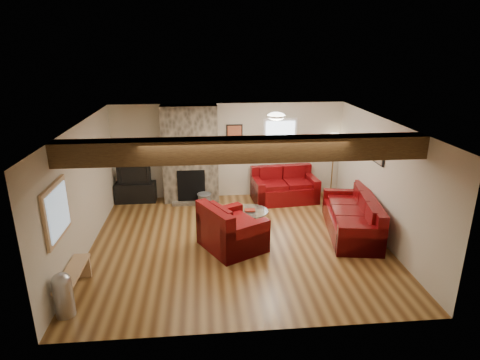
# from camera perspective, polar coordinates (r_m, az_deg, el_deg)

# --- Properties ---
(room) EXTENTS (8.00, 8.00, 8.00)m
(room) POSITION_cam_1_polar(r_m,az_deg,el_deg) (7.96, -0.30, -0.81)
(room) COLOR brown
(room) RESTS_ON ground
(floor) EXTENTS (6.00, 6.00, 0.00)m
(floor) POSITION_cam_1_polar(r_m,az_deg,el_deg) (8.46, -0.29, -8.82)
(floor) COLOR brown
(floor) RESTS_ON ground
(oak_beam) EXTENTS (6.00, 0.36, 0.38)m
(oak_beam) POSITION_cam_1_polar(r_m,az_deg,el_deg) (6.46, 0.66, 4.36)
(oak_beam) COLOR black
(oak_beam) RESTS_ON room
(chimney_breast) EXTENTS (1.40, 0.67, 2.50)m
(chimney_breast) POSITION_cam_1_polar(r_m,az_deg,el_deg) (10.33, -7.07, 3.47)
(chimney_breast) COLOR #3C372E
(chimney_breast) RESTS_ON floor
(back_window) EXTENTS (0.90, 0.08, 1.10)m
(back_window) POSITION_cam_1_polar(r_m,az_deg,el_deg) (10.64, 5.70, 5.81)
(back_window) COLOR white
(back_window) RESTS_ON room
(hatch_window) EXTENTS (0.08, 1.00, 0.90)m
(hatch_window) POSITION_cam_1_polar(r_m,az_deg,el_deg) (6.86, -24.61, -4.11)
(hatch_window) COLOR tan
(hatch_window) RESTS_ON room
(ceiling_dome) EXTENTS (0.40, 0.40, 0.18)m
(ceiling_dome) POSITION_cam_1_polar(r_m,az_deg,el_deg) (8.64, 5.18, 8.84)
(ceiling_dome) COLOR white
(ceiling_dome) RESTS_ON room
(artwork_back) EXTENTS (0.42, 0.06, 0.52)m
(artwork_back) POSITION_cam_1_polar(r_m,az_deg,el_deg) (10.45, -0.79, 6.50)
(artwork_back) COLOR black
(artwork_back) RESTS_ON room
(artwork_right) EXTENTS (0.06, 0.55, 0.42)m
(artwork_right) POSITION_cam_1_polar(r_m,az_deg,el_deg) (8.84, 19.03, 3.53)
(artwork_right) COLOR black
(artwork_right) RESTS_ON room
(sofa_three) EXTENTS (1.27, 2.34, 0.86)m
(sofa_three) POSITION_cam_1_polar(r_m,az_deg,el_deg) (9.01, 15.56, -4.77)
(sofa_three) COLOR #4D0605
(sofa_three) RESTS_ON floor
(loveseat) EXTENTS (1.72, 1.09, 0.87)m
(loveseat) POSITION_cam_1_polar(r_m,az_deg,el_deg) (10.51, 6.37, -0.71)
(loveseat) COLOR #4D0605
(loveseat) RESTS_ON floor
(armchair_red) EXTENTS (1.45, 1.51, 0.94)m
(armchair_red) POSITION_cam_1_polar(r_m,az_deg,el_deg) (8.06, -1.09, -6.55)
(armchair_red) COLOR #4D0605
(armchair_red) RESTS_ON floor
(coffee_table) EXTENTS (0.81, 0.81, 0.43)m
(coffee_table) POSITION_cam_1_polar(r_m,az_deg,el_deg) (9.04, 1.42, -5.55)
(coffee_table) COLOR #452B16
(coffee_table) RESTS_ON floor
(tv_cabinet) EXTENTS (1.03, 0.41, 0.51)m
(tv_cabinet) POSITION_cam_1_polar(r_m,az_deg,el_deg) (10.80, -14.57, -1.69)
(tv_cabinet) COLOR black
(tv_cabinet) RESTS_ON floor
(television) EXTENTS (0.85, 0.11, 0.49)m
(television) POSITION_cam_1_polar(r_m,az_deg,el_deg) (10.64, -14.78, 0.85)
(television) COLOR black
(television) RESTS_ON tv_cabinet
(floor_lamp) EXTENTS (0.44, 0.44, 1.71)m
(floor_lamp) POSITION_cam_1_polar(r_m,az_deg,el_deg) (10.87, 13.27, 5.18)
(floor_lamp) COLOR #A58444
(floor_lamp) RESTS_ON floor
(pine_bench) EXTENTS (0.27, 1.17, 0.44)m
(pine_bench) POSITION_cam_1_polar(r_m,az_deg,el_deg) (7.27, -22.55, -13.43)
(pine_bench) COLOR tan
(pine_bench) RESTS_ON floor
(pedal_bin) EXTENTS (0.36, 0.36, 0.72)m
(pedal_bin) POSITION_cam_1_polar(r_m,az_deg,el_deg) (6.78, -23.85, -14.65)
(pedal_bin) COLOR #B0B0B5
(pedal_bin) RESTS_ON floor
(coal_bucket) EXTENTS (0.38, 0.38, 0.36)m
(coal_bucket) POSITION_cam_1_polar(r_m,az_deg,el_deg) (10.20, -5.10, -2.84)
(coal_bucket) COLOR slate
(coal_bucket) RESTS_ON floor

